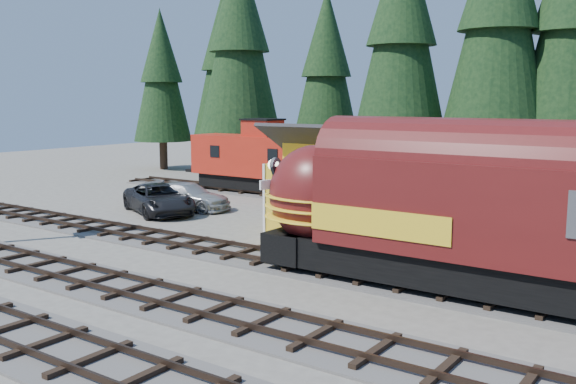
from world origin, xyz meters
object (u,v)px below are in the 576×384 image
Objects in this scene: caboose at (253,159)px; pickup_truck_b at (187,196)px; locomotive at (465,219)px; pickup_truck_a at (159,199)px; depot at (413,176)px.

pickup_truck_b is at bearing -82.76° from caboose.
locomotive is 2.73× the size of pickup_truck_a.
depot is 1.44× the size of caboose.
pickup_truck_b is at bearing 12.78° from pickup_truck_a.
depot is at bearing -99.81° from pickup_truck_b.
depot is 2.41× the size of pickup_truck_b.
pickup_truck_b is (-18.85, 6.70, -1.78)m from locomotive.
pickup_truck_a is (0.52, -9.12, -1.51)m from caboose.
depot is 14.73m from pickup_truck_a.
pickup_truck_a is (-19.25, 4.88, -1.73)m from locomotive.
caboose reaches higher than locomotive.
locomotive reaches higher than pickup_truck_a.
depot reaches higher than pickup_truck_a.
locomotive is 3.02× the size of pickup_truck_b.
pickup_truck_b is (0.93, -7.30, -1.56)m from caboose.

